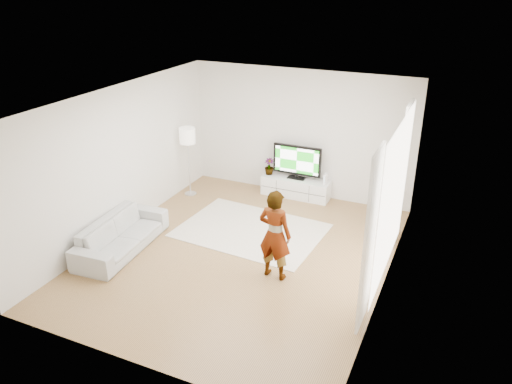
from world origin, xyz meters
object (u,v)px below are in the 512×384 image
at_px(media_console, 296,188).
at_px(rug, 251,230).
at_px(floor_lamp, 187,139).
at_px(sofa, 121,234).
at_px(television, 297,161).
at_px(player, 275,235).

xyz_separation_m(media_console, rug, (-0.24, -1.88, -0.21)).
bearing_deg(floor_lamp, sofa, -86.94).
bearing_deg(sofa, television, -35.11).
relative_size(television, rug, 0.40).
xyz_separation_m(rug, sofa, (-1.84, -1.59, 0.29)).
bearing_deg(sofa, player, -88.32).
relative_size(player, floor_lamp, 0.99).
relative_size(television, sofa, 0.54).
distance_m(player, sofa, 2.92).
relative_size(sofa, floor_lamp, 1.31).
bearing_deg(television, floor_lamp, -158.46).
distance_m(rug, floor_lamp, 2.59).
height_order(television, floor_lamp, floor_lamp).
bearing_deg(player, rug, -46.80).
xyz_separation_m(rug, floor_lamp, (-1.98, 1.03, 1.31)).
bearing_deg(media_console, player, -76.25).
bearing_deg(floor_lamp, player, -37.71).
bearing_deg(floor_lamp, rug, -27.47).
distance_m(player, floor_lamp, 3.83).
bearing_deg(player, floor_lamp, -32.81).
height_order(player, floor_lamp, player).
height_order(television, rug, television).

